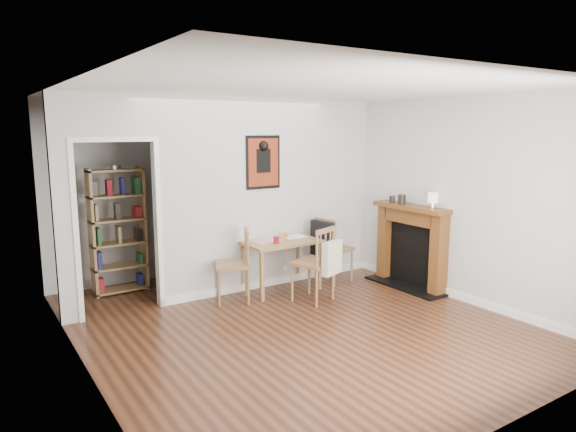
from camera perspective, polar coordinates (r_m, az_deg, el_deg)
ground at (r=6.03m, az=0.60°, el=-11.72°), size 5.20×5.20×0.00m
room_shell at (r=6.87m, az=-4.95°, el=2.11°), size 5.20×5.20×5.20m
dining_table at (r=6.99m, az=-0.82°, el=-3.40°), size 1.03×0.65×0.70m
chair_left at (r=6.62m, az=-6.16°, el=-5.48°), size 0.63×0.63×0.95m
chair_right at (r=7.43m, az=5.01°, el=-3.62°), size 0.60×0.54×0.95m
chair_front at (r=6.60m, az=2.89°, el=-5.27°), size 0.63×0.66×0.98m
bookshelf at (r=7.25m, az=-18.37°, el=-1.65°), size 0.71×0.29×1.70m
fireplace at (r=7.39m, az=13.56°, el=-2.97°), size 0.45×1.25×1.16m
red_glass at (r=6.78m, az=-1.30°, el=-2.67°), size 0.07×0.07×0.09m
orange_fruit at (r=7.12m, az=-0.22°, el=-2.16°), size 0.07×0.07×0.07m
placemat at (r=6.96m, az=-2.36°, el=-2.75°), size 0.42×0.34×0.00m
notebook at (r=7.18m, az=0.69°, el=-2.30°), size 0.31×0.24×0.02m
mantel_lamp at (r=6.99m, az=15.79°, el=1.86°), size 0.14×0.14×0.21m
ceramic_jar_a at (r=7.34m, az=12.54°, el=1.82°), size 0.11×0.11×0.13m
ceramic_jar_b at (r=7.46m, az=11.49°, el=1.85°), size 0.08×0.08×0.10m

